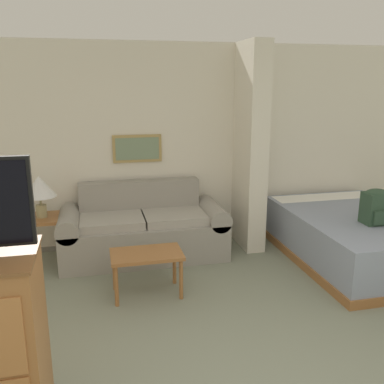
# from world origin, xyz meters

# --- Properties ---
(wall_back) EXTENTS (7.67, 0.16, 2.60)m
(wall_back) POSITION_xyz_m (-0.00, 3.63, 1.29)
(wall_back) COLOR silver
(wall_back) RESTS_ON ground_plane
(wall_partition_pillar) EXTENTS (0.24, 0.67, 2.60)m
(wall_partition_pillar) POSITION_xyz_m (1.04, 3.24, 1.30)
(wall_partition_pillar) COLOR silver
(wall_partition_pillar) RESTS_ON ground_plane
(couch) EXTENTS (2.02, 0.84, 0.90)m
(couch) POSITION_xyz_m (-0.36, 3.15, 0.34)
(couch) COLOR gray
(couch) RESTS_ON ground_plane
(coffee_table) EXTENTS (0.71, 0.43, 0.45)m
(coffee_table) POSITION_xyz_m (-0.44, 2.13, 0.39)
(coffee_table) COLOR #996033
(coffee_table) RESTS_ON ground_plane
(side_table) EXTENTS (0.48, 0.48, 0.59)m
(side_table) POSITION_xyz_m (-1.53, 3.15, 0.50)
(side_table) COLOR #996033
(side_table) RESTS_ON ground_plane
(table_lamp) EXTENTS (0.37, 0.37, 0.49)m
(table_lamp) POSITION_xyz_m (-1.53, 3.15, 0.94)
(table_lamp) COLOR tan
(table_lamp) RESTS_ON side_table
(bed) EXTENTS (1.54, 2.16, 0.58)m
(bed) POSITION_xyz_m (2.15, 2.45, 0.29)
(bed) COLOR #996033
(bed) RESTS_ON ground_plane
(backpack) EXTENTS (0.27, 0.25, 0.40)m
(backpack) POSITION_xyz_m (2.11, 2.10, 0.78)
(backpack) COLOR #2D4733
(backpack) RESTS_ON bed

